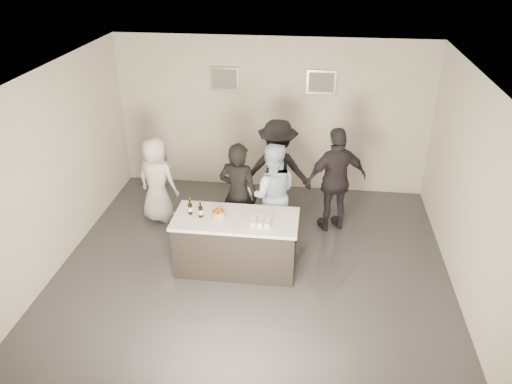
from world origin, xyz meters
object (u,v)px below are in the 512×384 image
Objects in this scene: beer_bottle_a at (190,206)px; person_guest_back at (277,170)px; person_guest_left at (157,180)px; cake at (219,214)px; bar_counter at (236,243)px; person_guest_right at (336,180)px; person_main_blue at (272,194)px; person_main_black at (238,195)px; beer_bottle_b at (201,209)px.

person_guest_back is (1.17, 1.64, -0.10)m from beer_bottle_a.
person_guest_left is at bearing 125.88° from beer_bottle_a.
person_guest_left reaches higher than beer_bottle_a.
person_guest_back is (0.73, 1.66, -0.01)m from cake.
bar_counter is 2.09m from person_guest_right.
person_guest_back is at bearing -99.27° from person_main_blue.
person_guest_right is at bearing 31.85° from beer_bottle_a.
person_main_black reaches higher than person_main_blue.
person_guest_left is (-0.93, 1.28, -0.26)m from beer_bottle_a.
person_main_black is at bearing 75.24° from cake.
beer_bottle_b is at bearing 34.86° from person_main_blue.
bar_counter is 1.80m from person_guest_back.
beer_bottle_b reaches higher than bar_counter.
person_guest_right reaches higher than beer_bottle_b.
beer_bottle_a is 1.00× the size of beer_bottle_b.
person_guest_back is (0.54, 0.95, 0.03)m from person_main_black.
beer_bottle_b is at bearing -169.21° from cake.
person_guest_right is (3.11, 0.08, 0.16)m from person_guest_left.
beer_bottle_a is 2.01m from person_guest_back.
bar_counter is 1.06m from person_main_blue.
person_guest_back is at bearing -106.99° from person_main_black.
person_guest_back is at bearing -152.81° from person_guest_left.
person_main_black is 1.66m from person_guest_left.
bar_counter is 1.20× the size of person_guest_left.
person_main_blue is at bearing 42.66° from beer_bottle_b.
person_main_blue is (0.45, 0.85, 0.43)m from bar_counter.
bar_counter is 0.55m from cake.
beer_bottle_a is 0.17× the size of person_guest_left.
person_main_black is at bearing 47.92° from beer_bottle_a.
beer_bottle_b reaches higher than cake.
cake is 1.10m from person_main_blue.
bar_counter is 1.06× the size of person_main_blue.
person_main_black is 0.96× the size of person_guest_right.
person_main_blue is at bearing 49.92° from cake.
person_guest_left is (-1.55, 0.59, -0.12)m from person_main_black.
person_guest_right is 1.06m from person_guest_back.
beer_bottle_a is at bearing 9.15° from person_guest_right.
cake is 0.11× the size of person_guest_back.
bar_counter is at bearing 108.45° from person_main_black.
beer_bottle_a reaches higher than cake.
beer_bottle_b is 1.97m from person_guest_back.
bar_counter is 0.85m from person_main_black.
beer_bottle_b is 0.14× the size of person_guest_back.
person_guest_right reaches higher than bar_counter.
person_main_black is (0.19, 0.71, -0.04)m from cake.
person_guest_back is (0.99, 1.71, -0.10)m from beer_bottle_b.
person_guest_left reaches higher than beer_bottle_b.
person_main_black is 0.54m from person_main_blue.
person_main_black reaches higher than cake.
beer_bottle_a is at bearing 27.97° from person_main_blue.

